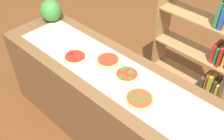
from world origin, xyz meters
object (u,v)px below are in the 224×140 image
Objects in this scene: pizza_spinach_2 at (127,74)px; pizza_pepperoni_0 at (75,57)px; pizza_plain_1 at (108,60)px; bookshelf at (207,56)px; pizza_spinach_3 at (139,99)px; watermelon at (51,11)px.

pizza_pepperoni_0 is at bearing -163.87° from pizza_spinach_2.
pizza_plain_1 is 1.05× the size of pizza_spinach_2.
pizza_spinach_2 is 1.00m from bookshelf.
bookshelf is (0.07, 1.08, -0.14)m from pizza_spinach_3.
bookshelf is at bearing 51.49° from pizza_pepperoni_0.
bookshelf reaches higher than pizza_pepperoni_0.
pizza_spinach_2 is 0.14× the size of bookshelf.
pizza_plain_1 is at bearing 160.77° from pizza_spinach_3.
watermelon is at bearing 169.48° from pizza_spinach_3.
pizza_spinach_3 is at bearing -10.52° from watermelon.
pizza_spinach_2 is (0.53, 0.15, 0.00)m from pizza_pepperoni_0.
pizza_plain_1 is 0.27m from pizza_spinach_2.
watermelon is at bearing -153.57° from bookshelf.
pizza_pepperoni_0 is 0.32m from pizza_plain_1.
pizza_plain_1 is (0.27, 0.19, -0.00)m from pizza_pepperoni_0.
pizza_spinach_2 is at bearing 16.13° from pizza_pepperoni_0.
watermelon reaches higher than pizza_plain_1.
bookshelf reaches higher than pizza_plain_1.
pizza_plain_1 is at bearing -123.59° from bookshelf.
pizza_plain_1 is at bearing -5.70° from watermelon.
pizza_plain_1 is 0.56m from pizza_spinach_3.
pizza_spinach_2 is at bearing 150.14° from pizza_spinach_3.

